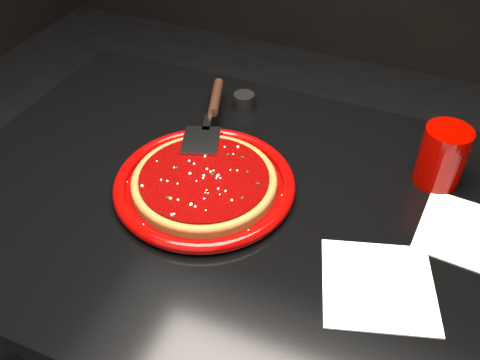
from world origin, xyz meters
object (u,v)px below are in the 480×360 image
(pizza_server, at_px, (210,116))
(ramekin, at_px, (244,101))
(table, at_px, (252,322))
(plate, at_px, (205,184))
(cup, at_px, (442,156))

(pizza_server, distance_m, ramekin, 0.12)
(table, bearing_deg, ramekin, 116.34)
(plate, height_order, pizza_server, pizza_server)
(plate, distance_m, cup, 0.45)
(table, relative_size, cup, 9.96)
(ramekin, bearing_deg, table, -63.66)
(pizza_server, relative_size, ramekin, 6.55)
(plate, bearing_deg, ramekin, 97.61)
(pizza_server, height_order, ramekin, pizza_server)
(table, height_order, ramekin, ramekin)
(cup, relative_size, ramekin, 2.55)
(plate, distance_m, pizza_server, 0.19)
(plate, relative_size, ramekin, 7.28)
(table, xyz_separation_m, ramekin, (-0.14, 0.29, 0.39))
(cup, bearing_deg, plate, -153.83)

